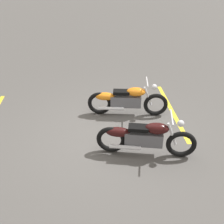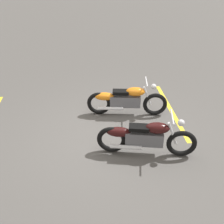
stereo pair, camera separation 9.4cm
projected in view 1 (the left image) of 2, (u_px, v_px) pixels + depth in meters
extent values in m
plane|color=#514F4C|center=(112.00, 134.00, 6.86)|extent=(60.00, 60.00, 0.00)
torus|color=black|center=(156.00, 105.00, 7.48)|extent=(0.68, 0.24, 0.67)
torus|color=black|center=(100.00, 103.00, 7.55)|extent=(0.68, 0.24, 0.67)
cube|color=#59595E|center=(126.00, 101.00, 7.47)|extent=(0.87, 0.38, 0.32)
ellipsoid|color=orange|center=(136.00, 92.00, 7.31)|extent=(0.57, 0.38, 0.24)
ellipsoid|color=orange|center=(105.00, 96.00, 7.43)|extent=(0.60, 0.35, 0.22)
cube|color=black|center=(121.00, 92.00, 7.33)|extent=(0.48, 0.32, 0.09)
cylinder|color=silver|center=(148.00, 96.00, 7.36)|extent=(0.27, 0.11, 0.56)
cylinder|color=silver|center=(147.00, 82.00, 7.14)|extent=(0.16, 0.61, 0.04)
sphere|color=silver|center=(154.00, 87.00, 7.20)|extent=(0.15, 0.15, 0.15)
cylinder|color=silver|center=(111.00, 108.00, 7.45)|extent=(0.70, 0.23, 0.09)
torus|color=black|center=(181.00, 144.00, 5.95)|extent=(0.68, 0.28, 0.67)
torus|color=black|center=(111.00, 140.00, 6.10)|extent=(0.68, 0.28, 0.67)
cube|color=#59595E|center=(144.00, 139.00, 5.99)|extent=(0.87, 0.43, 0.32)
ellipsoid|color=black|center=(157.00, 128.00, 5.81)|extent=(0.57, 0.41, 0.24)
ellipsoid|color=black|center=(118.00, 132.00, 5.97)|extent=(0.60, 0.38, 0.22)
cube|color=black|center=(138.00, 128.00, 5.85)|extent=(0.49, 0.35, 0.09)
cylinder|color=silver|center=(172.00, 134.00, 5.84)|extent=(0.27, 0.12, 0.56)
cylinder|color=silver|center=(172.00, 117.00, 5.62)|extent=(0.20, 0.61, 0.04)
sphere|color=silver|center=(181.00, 124.00, 5.68)|extent=(0.15, 0.15, 0.15)
cylinder|color=silver|center=(125.00, 147.00, 5.99)|extent=(0.70, 0.27, 0.09)
cube|color=yellow|center=(172.00, 110.00, 7.87)|extent=(0.34, 3.20, 0.01)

